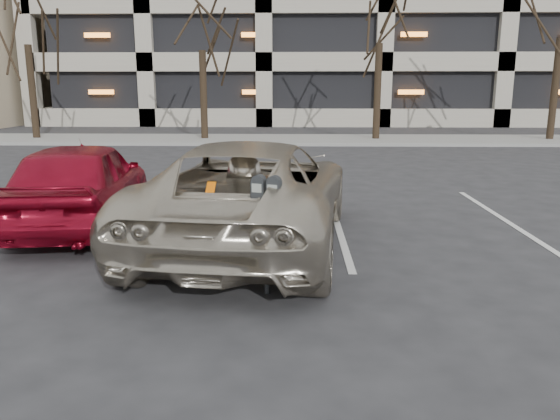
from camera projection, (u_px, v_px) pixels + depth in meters
The scene contains 6 objects.
ground at pixel (237, 265), 6.75m from camera, with size 140.00×140.00×0.00m, color #28282B.
sidewalk at pixel (278, 140), 22.34m from camera, with size 80.00×4.00×0.12m, color gray.
stall_lines at pixel (167, 220), 9.03m from camera, with size 16.90×5.20×0.00m.
parking_meter at pixel (266, 206), 5.63m from camera, with size 0.34×0.22×1.25m.
suv_silver at pixel (251, 193), 7.55m from camera, with size 2.99×5.48×1.46m.
car_red at pixel (82, 183), 8.57m from camera, with size 1.63×4.05×1.38m, color maroon.
Camera 1 is at (0.71, -6.42, 2.16)m, focal length 35.00 mm.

